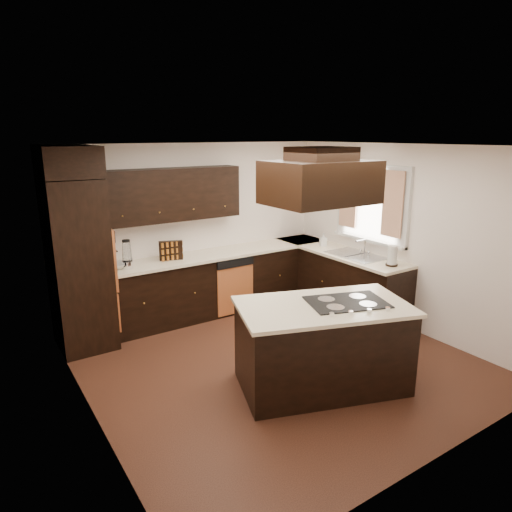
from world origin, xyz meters
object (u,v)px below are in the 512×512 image
object	(u,v)px
island	(322,347)
range_hood	(320,182)
oven_column	(79,265)
spice_rack	(171,250)

from	to	relation	value
island	range_hood	size ratio (longest dim) A/B	1.62
oven_column	range_hood	size ratio (longest dim) A/B	2.02
island	oven_column	bearing A→B (deg)	147.20
oven_column	spice_rack	distance (m)	1.25
oven_column	island	bearing A→B (deg)	-52.09
range_hood	spice_rack	bearing A→B (deg)	104.91
island	spice_rack	xyz separation A→B (m)	(-0.61, 2.49, 0.61)
oven_column	range_hood	world-z (taller)	range_hood
oven_column	spice_rack	world-z (taller)	oven_column
range_hood	island	bearing A→B (deg)	-95.34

